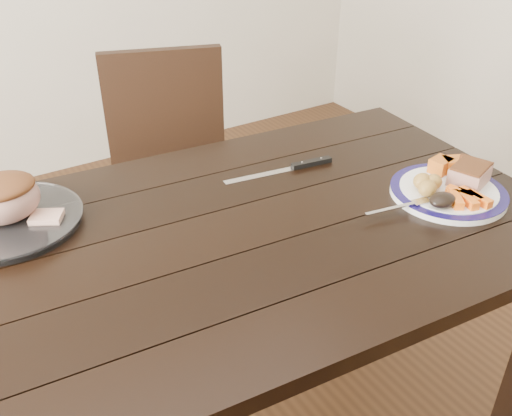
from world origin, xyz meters
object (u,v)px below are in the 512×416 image
dinner_plate (448,193)px  carving_knife (299,166)px  pork_slice (469,175)px  roast_joint (3,199)px  dining_table (223,265)px  fork (403,206)px  chair_far (172,171)px  serving_platter (9,222)px

dinner_plate → carving_knife: dinner_plate is taller
pork_slice → roast_joint: (-1.04, 0.45, 0.03)m
dining_table → roast_joint: 0.52m
dinner_plate → roast_joint: (-0.97, 0.45, 0.06)m
dining_table → pork_slice: bearing=-14.5°
pork_slice → fork: bearing=178.9°
chair_far → serving_platter: 0.78m
carving_knife → dining_table: bearing=-145.6°
dinner_plate → fork: size_ratio=1.62×
dining_table → roast_joint: size_ratio=10.20×
roast_joint → fork: bearing=-29.0°
dining_table → carving_knife: 0.39m
chair_far → carving_knife: chair_far is taller
dining_table → roast_joint: (-0.40, 0.29, 0.16)m
chair_far → pork_slice: (0.43, -0.90, 0.27)m
serving_platter → roast_joint: bearing=180.0°
dining_table → pork_slice: size_ratio=16.48×
dinner_plate → pork_slice: pork_slice is taller
pork_slice → carving_knife: (-0.30, 0.33, -0.04)m
chair_far → dinner_plate: bearing=131.4°
chair_far → roast_joint: bearing=55.2°
dinner_plate → chair_far: bearing=112.5°
dinner_plate → fork: 0.16m
pork_slice → roast_joint: bearing=156.4°
dinner_plate → serving_platter: serving_platter is taller
fork → carving_knife: bearing=112.3°
serving_platter → pork_slice: size_ratio=3.23×
dinner_plate → serving_platter: (-0.97, 0.45, 0.00)m
dining_table → chair_far: bearing=74.9°
carving_knife → pork_slice: bearing=-39.8°
pork_slice → carving_knife: 0.44m
carving_knife → dinner_plate: bearing=-46.2°
chair_far → roast_joint: 0.80m
roast_joint → serving_platter: bearing=0.0°
dining_table → roast_joint: roast_joint is taller
serving_platter → fork: fork is taller
serving_platter → carving_knife: (0.74, -0.12, -0.00)m
chair_far → serving_platter: size_ratio=2.84×
fork → roast_joint: 0.93m
pork_slice → carving_knife: bearing=132.0°
dining_table → roast_joint: bearing=144.3°
chair_far → dinner_plate: size_ratio=3.22×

